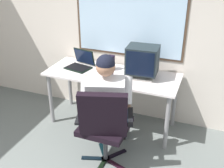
{
  "coord_description": "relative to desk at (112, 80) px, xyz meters",
  "views": [
    {
      "loc": [
        1.31,
        -0.6,
        2.14
      ],
      "look_at": [
        0.32,
        1.95,
        0.79
      ],
      "focal_mm": 43.68,
      "sensor_mm": 36.0,
      "label": 1
    }
  ],
  "objects": [
    {
      "name": "desk",
      "position": [
        0.0,
        0.0,
        0.0
      ],
      "size": [
        1.68,
        0.65,
        0.74
      ],
      "color": "gray",
      "rests_on": "ground"
    },
    {
      "name": "wine_glass",
      "position": [
        -0.11,
        -0.1,
        0.2
      ],
      "size": [
        0.08,
        0.08,
        0.16
      ],
      "color": "silver",
      "rests_on": "desk"
    },
    {
      "name": "laptop",
      "position": [
        -0.46,
        0.06,
        0.15
      ],
      "size": [
        0.36,
        0.34,
        0.23
      ],
      "color": "black",
      "rests_on": "desk"
    },
    {
      "name": "wall_rear",
      "position": [
        -0.16,
        0.38,
        0.78
      ],
      "size": [
        4.62,
        0.08,
        2.87
      ],
      "color": "beige",
      "rests_on": "ground"
    },
    {
      "name": "person_seated",
      "position": [
        0.16,
        -0.56,
        0.01
      ],
      "size": [
        0.65,
        0.82,
        1.25
      ],
      "color": "#1F3047",
      "rests_on": "ground"
    },
    {
      "name": "office_chair",
      "position": [
        0.22,
        -0.8,
        -0.09
      ],
      "size": [
        0.66,
        0.59,
        0.98
      ],
      "color": "black",
      "rests_on": "ground"
    },
    {
      "name": "coffee_mug",
      "position": [
        0.02,
        -0.12,
        0.14
      ],
      "size": [
        0.08,
        0.08,
        0.1
      ],
      "color": "black",
      "rests_on": "desk"
    },
    {
      "name": "desk_speaker",
      "position": [
        -0.06,
        0.11,
        0.19
      ],
      "size": [
        0.08,
        0.08,
        0.19
      ],
      "color": "black",
      "rests_on": "desk"
    },
    {
      "name": "crt_monitor",
      "position": [
        0.37,
        0.03,
        0.31
      ],
      "size": [
        0.38,
        0.32,
        0.39
      ],
      "color": "beige",
      "rests_on": "desk"
    }
  ]
}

